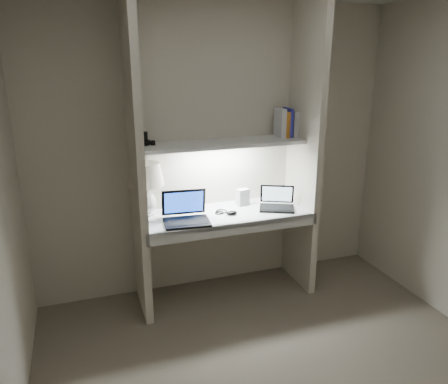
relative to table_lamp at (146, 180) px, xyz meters
name	(u,v)px	position (x,y,z in m)	size (l,w,h in m)	color
floor	(286,383)	(0.64, -1.38, -1.07)	(3.20, 3.00, 0.01)	gray
back_wall	(215,151)	(0.64, 0.12, 0.18)	(3.20, 0.01, 2.50)	beige
alcove_panel_left	(136,164)	(-0.09, -0.16, 0.18)	(0.06, 0.55, 2.50)	beige
alcove_panel_right	(304,152)	(1.37, -0.16, 0.18)	(0.06, 0.55, 2.50)	beige
desk	(225,215)	(0.64, -0.16, -0.32)	(1.40, 0.55, 0.04)	white
desk_apron	(236,229)	(0.64, -0.42, -0.35)	(1.46, 0.03, 0.10)	silver
shelf	(222,143)	(0.64, -0.06, 0.28)	(1.40, 0.36, 0.03)	silver
strip_light	(222,146)	(0.64, -0.06, 0.26)	(0.60, 0.04, 0.01)	white
table_lamp	(146,180)	(0.00, 0.00, 0.00)	(0.30, 0.30, 0.45)	white
laptop_main	(186,215)	(0.27, -0.24, -0.25)	(0.39, 0.34, 0.24)	black
laptop_netbook	(277,203)	(1.11, -0.19, -0.26)	(0.38, 0.36, 0.19)	black
speaker	(243,197)	(0.85, -0.02, -0.23)	(0.11, 0.07, 0.15)	silver
mouse	(232,213)	(0.67, -0.23, -0.28)	(0.10, 0.06, 0.03)	black
cable_coil	(221,211)	(0.61, -0.13, -0.29)	(0.10, 0.10, 0.01)	black
sticky_note	(180,213)	(0.26, -0.05, -0.30)	(0.06, 0.06, 0.00)	yellow
book_row	(289,123)	(1.29, -0.01, 0.41)	(0.24, 0.17, 0.25)	silver
shelf_box	(144,139)	(0.00, 0.00, 0.35)	(0.06, 0.04, 0.11)	black
shelf_gadget	(145,142)	(0.01, -0.02, 0.32)	(0.11, 0.08, 0.05)	black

